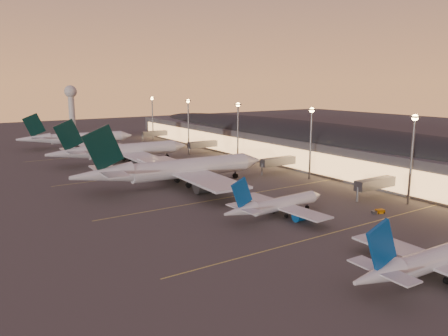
# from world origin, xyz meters

# --- Properties ---
(ground) EXTENTS (700.00, 700.00, 0.00)m
(ground) POSITION_xyz_m (0.00, 0.00, 0.00)
(ground) COLOR #454240
(airliner_narrow_south) EXTENTS (37.62, 33.57, 13.46)m
(airliner_narrow_south) POSITION_xyz_m (-5.25, -31.51, 3.48)
(airliner_narrow_south) COLOR silver
(airliner_narrow_south) RESTS_ON ground
(airliner_narrow_north) EXTENTS (33.74, 30.13, 12.06)m
(airliner_narrow_north) POSITION_xyz_m (-3.35, 12.11, 3.12)
(airliner_narrow_north) COLOR silver
(airliner_narrow_north) RESTS_ON ground
(airliner_wide_near) EXTENTS (69.16, 62.98, 22.14)m
(airliner_wide_near) POSITION_xyz_m (-9.44, 57.33, 5.70)
(airliner_wide_near) COLOR silver
(airliner_wide_near) RESTS_ON ground
(airliner_wide_mid) EXTENTS (62.76, 57.01, 20.12)m
(airliner_wide_mid) POSITION_xyz_m (-8.82, 109.71, 5.18)
(airliner_wide_mid) COLOR silver
(airliner_wide_mid) RESTS_ON ground
(airliner_wide_far) EXTENTS (59.70, 54.91, 19.12)m
(airliner_wide_far) POSITION_xyz_m (-12.21, 167.12, 4.92)
(airliner_wide_far) COLOR silver
(airliner_wide_far) RESTS_ON ground
(terminal_building) EXTENTS (56.35, 255.00, 17.46)m
(terminal_building) POSITION_xyz_m (61.84, 72.47, 8.78)
(terminal_building) COLOR #4A4A4F
(terminal_building) RESTS_ON ground
(light_masts) EXTENTS (2.20, 217.20, 25.90)m
(light_masts) POSITION_xyz_m (36.00, 65.00, 17.55)
(light_masts) COLOR slate
(light_masts) RESTS_ON ground
(radar_tower) EXTENTS (9.00, 9.00, 32.50)m
(radar_tower) POSITION_xyz_m (10.00, 260.00, 21.87)
(radar_tower) COLOR silver
(radar_tower) RESTS_ON ground
(lane_markings) EXTENTS (90.00, 180.36, 0.00)m
(lane_markings) POSITION_xyz_m (0.00, 40.00, 0.01)
(lane_markings) COLOR #D8C659
(lane_markings) RESTS_ON ground
(baggage_tug_c) EXTENTS (3.78, 2.43, 1.05)m
(baggage_tug_c) POSITION_xyz_m (21.32, -1.01, 0.48)
(baggage_tug_c) COLOR orange
(baggage_tug_c) RESTS_ON ground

